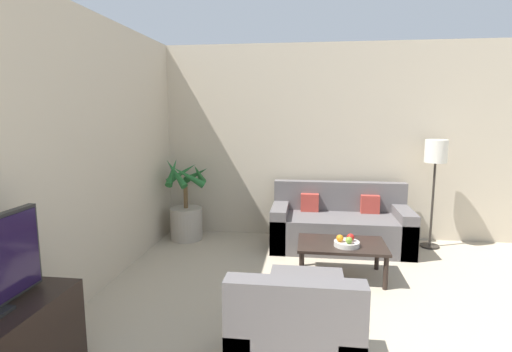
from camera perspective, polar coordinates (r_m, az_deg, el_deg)
wall_back at (r=5.77m, az=17.53°, el=4.56°), size 7.66×0.06×2.70m
potted_palm at (r=5.67m, az=-9.94°, el=-5.00°), size 0.66×0.68×1.16m
sofa_loveseat at (r=5.39m, az=11.88°, el=-7.04°), size 1.77×0.82×0.83m
floor_lamp at (r=5.60m, az=24.28°, el=2.24°), size 0.28×0.28×1.42m
coffee_table at (r=4.44m, az=12.12°, el=-9.94°), size 0.93×0.61×0.38m
fruit_bowl at (r=4.33m, az=12.83°, el=-9.42°), size 0.26×0.26×0.05m
apple_red at (r=4.33m, az=13.36°, el=-8.52°), size 0.08×0.08×0.08m
apple_green at (r=4.25m, az=13.14°, el=-8.93°), size 0.07×0.07×0.07m
orange_fruit at (r=4.28m, az=11.90°, el=-8.69°), size 0.07×0.07×0.07m
armchair at (r=2.84m, az=5.62°, el=-22.74°), size 0.81×0.80×0.82m
ottoman at (r=3.65m, az=7.20°, el=-16.75°), size 0.64×0.56×0.34m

